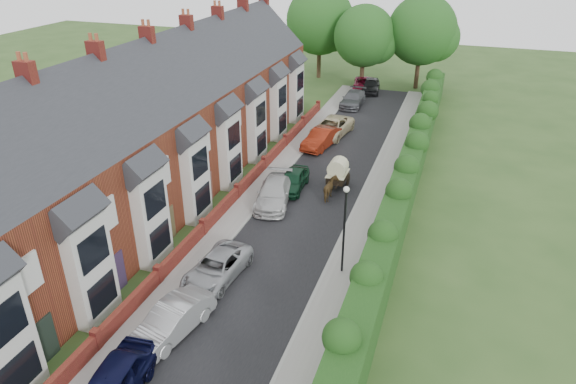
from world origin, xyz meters
name	(u,v)px	position (x,y,z in m)	size (l,w,h in m)	color
ground	(255,305)	(0.00, 0.00, 0.00)	(140.00, 140.00, 0.00)	#2D4C1E
road	(310,203)	(-0.50, 11.00, 0.01)	(6.00, 58.00, 0.02)	black
pavement_hedge_side	(370,212)	(3.60, 11.00, 0.06)	(2.20, 58.00, 0.12)	gray
pavement_house_side	(257,194)	(-4.35, 11.00, 0.06)	(1.70, 58.00, 0.12)	gray
kerb_hedge_side	(354,209)	(2.55, 11.00, 0.07)	(0.18, 58.00, 0.13)	#989893
kerb_house_side	(267,195)	(-3.55, 11.00, 0.07)	(0.18, 58.00, 0.13)	#989893
hedge	(400,195)	(5.40, 11.00, 1.60)	(2.10, 58.00, 2.85)	#163C13
terrace_row	(160,128)	(-10.87, 9.98, 4.47)	(9.05, 40.50, 11.50)	brown
garden_wall_row	(237,192)	(-5.35, 10.00, 0.46)	(0.35, 40.35, 1.10)	maroon
lamppost	(345,219)	(3.40, 4.00, 3.30)	(0.32, 0.32, 5.16)	black
tree_far_left	(367,38)	(-2.65, 40.08, 5.71)	(7.14, 6.80, 9.29)	#332316
tree_far_right	(425,32)	(3.39, 42.08, 6.31)	(7.98, 7.60, 10.31)	#332316
tree_far_back	(323,22)	(-8.59, 43.08, 6.62)	(8.40, 8.00, 10.82)	#332316
car_silver_a	(172,320)	(-2.75, -3.05, 0.75)	(1.59, 4.55, 1.50)	#98989C
car_silver_b	(217,267)	(-2.69, 1.40, 0.66)	(2.20, 4.78, 1.33)	#9D9FA4
car_white	(274,193)	(-2.77, 10.22, 0.75)	(2.11, 5.20, 1.51)	#B9B9B9
car_green	(293,180)	(-2.23, 12.60, 0.71)	(1.67, 4.15, 1.41)	#0E311D
car_red	(321,138)	(-2.48, 20.89, 0.78)	(1.65, 4.73, 1.56)	maroon
car_beige	(332,127)	(-2.33, 23.80, 0.78)	(2.58, 5.61, 1.56)	beige
car_grey	(353,99)	(-2.43, 33.00, 0.73)	(2.06, 5.06, 1.47)	#4E5055
car_black	(371,85)	(-1.60, 38.60, 0.79)	(1.86, 4.62, 1.57)	black
horse	(331,189)	(0.67, 11.98, 0.75)	(0.81, 1.79, 1.51)	#523B1E
horse_cart	(338,171)	(0.67, 13.91, 1.26)	(1.38, 3.06, 2.21)	black
car_extra_far	(363,84)	(-2.60, 39.29, 0.68)	(2.26, 4.90, 1.36)	maroon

